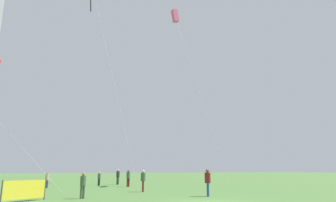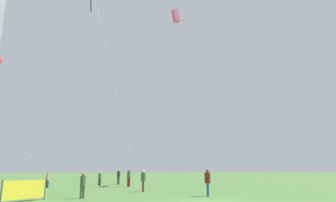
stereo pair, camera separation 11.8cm
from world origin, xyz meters
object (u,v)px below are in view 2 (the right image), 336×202
object	(u,v)px
person_standing_1	(129,177)
person_standing_4	(100,178)
kite_flying_4	(176,16)
person_standing_3	(119,176)
person_standing_6	(143,179)
person_standing_2	(48,179)
person_standing_0	(83,183)
event_banner	(25,190)
person_standing_5	(208,180)

from	to	relation	value
person_standing_1	person_standing_4	xyz separation A→B (m)	(-2.48, 3.56, -0.13)
person_standing_1	kite_flying_4	bearing A→B (deg)	-155.76
person_standing_3	kite_flying_4	xyz separation A→B (m)	(9.22, 2.72, 25.30)
person_standing_3	kite_flying_4	distance (m)	27.07
person_standing_1	person_standing_6	xyz separation A→B (m)	(-0.82, -7.52, 0.00)
person_standing_3	person_standing_2	bearing A→B (deg)	72.91
person_standing_0	event_banner	world-z (taller)	person_standing_0
person_standing_5	kite_flying_4	world-z (taller)	kite_flying_4
person_standing_4	person_standing_0	bearing A→B (deg)	122.92
person_standing_5	kite_flying_4	xyz separation A→B (m)	(7.31, 21.19, 25.29)
person_standing_6	kite_flying_4	world-z (taller)	kite_flying_4
person_standing_3	kite_flying_4	size ratio (longest dim) A/B	0.07
person_standing_2	person_standing_5	size ratio (longest dim) A/B	0.83
person_standing_0	person_standing_4	xyz separation A→B (m)	(3.80, 15.07, -0.04)
person_standing_0	person_standing_2	world-z (taller)	person_standing_0
person_standing_3	person_standing_1	bearing A→B (deg)	137.27
person_standing_1	person_standing_6	world-z (taller)	person_standing_6
person_standing_1	person_standing_4	distance (m)	4.34
person_standing_6	event_banner	bearing A→B (deg)	135.41
person_standing_0	person_standing_6	size ratio (longest dim) A/B	0.92
person_standing_0	person_standing_5	distance (m)	8.51
person_standing_6	event_banner	xyz separation A→B (m)	(-8.85, -4.52, -0.36)
kite_flying_4	person_standing_3	bearing A→B (deg)	-163.55
person_standing_2	kite_flying_4	size ratio (longest dim) A/B	0.06
person_standing_0	person_standing_5	world-z (taller)	person_standing_5
kite_flying_4	person_standing_1	bearing A→B (deg)	-139.93
person_standing_5	person_standing_1	bearing A→B (deg)	-139.98
event_banner	person_standing_4	bearing A→B (deg)	65.25
person_standing_0	event_banner	distance (m)	3.44
person_standing_0	person_standing_6	distance (m)	6.76
person_standing_3	person_standing_5	xyz separation A→B (m)	(1.92, -18.46, 0.01)
person_standing_2	kite_flying_4	bearing A→B (deg)	-143.87
person_standing_4	kite_flying_4	bearing A→B (deg)	-112.95
person_standing_5	kite_flying_4	distance (m)	33.79
person_standing_3	person_standing_5	world-z (taller)	person_standing_5
person_standing_3	person_standing_6	distance (m)	12.69
person_standing_6	person_standing_3	bearing A→B (deg)	14.11
person_standing_1	person_standing_2	size ratio (longest dim) A/B	1.16
person_standing_2	event_banner	bearing A→B (deg)	99.41
person_standing_5	event_banner	xyz separation A→B (m)	(-11.71, 1.29, -0.40)
person_standing_6	person_standing_0	bearing A→B (deg)	144.49
person_standing_0	kite_flying_4	distance (m)	35.57
person_standing_2	person_standing_3	size ratio (longest dim) A/B	0.83
event_banner	kite_flying_4	bearing A→B (deg)	46.31
person_standing_5	person_standing_3	bearing A→B (deg)	-142.73
person_standing_5	person_standing_6	bearing A→B (deg)	-122.50
person_standing_1	kite_flying_4	size ratio (longest dim) A/B	0.07
person_standing_0	person_standing_1	size ratio (longest dim) A/B	0.92
person_standing_2	person_standing_3	world-z (taller)	person_standing_3
person_standing_2	person_standing_6	xyz separation A→B (m)	(7.33, -8.91, 0.15)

